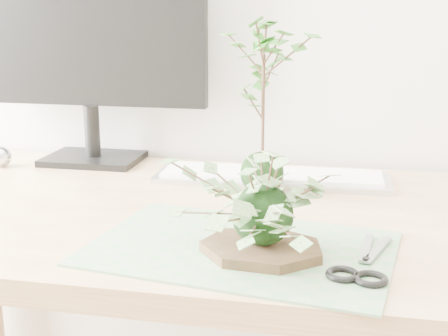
{
  "coord_description": "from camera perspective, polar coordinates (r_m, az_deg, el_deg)",
  "views": [
    {
      "loc": [
        0.2,
        0.19,
        1.09
      ],
      "look_at": [
        0.0,
        1.14,
        0.84
      ],
      "focal_mm": 50.0,
      "sensor_mm": 36.0,
      "label": 1
    }
  ],
  "objects": [
    {
      "name": "cutting_mat",
      "position": [
        0.94,
        1.54,
        -7.33
      ],
      "size": [
        0.48,
        0.35,
        0.0
      ],
      "primitive_type": "cube",
      "rotation": [
        0.0,
        0.0,
        -0.14
      ],
      "color": "#5A8F5D",
      "rests_on": "desk"
    },
    {
      "name": "maple_kokedama",
      "position": [
        1.16,
        3.65,
        9.27
      ],
      "size": [
        0.19,
        0.19,
        0.35
      ],
      "rotation": [
        0.0,
        0.0,
        -0.01
      ],
      "color": "black",
      "rests_on": "desk"
    },
    {
      "name": "ivy_kokedama",
      "position": [
        0.88,
        3.58,
        -1.69
      ],
      "size": [
        0.3,
        0.3,
        0.18
      ],
      "rotation": [
        0.0,
        0.0,
        -0.24
      ],
      "color": "black",
      "rests_on": "stone_dish"
    },
    {
      "name": "monitor",
      "position": [
        1.46,
        -12.25,
        11.21
      ],
      "size": [
        0.54,
        0.16,
        0.48
      ],
      "rotation": [
        0.0,
        0.0,
        0.01
      ],
      "color": "black",
      "rests_on": "desk"
    },
    {
      "name": "keyboard",
      "position": [
        1.3,
        4.37,
        -0.78
      ],
      "size": [
        0.49,
        0.16,
        0.02
      ],
      "rotation": [
        0.0,
        0.0,
        0.03
      ],
      "color": "#B2B2B5",
      "rests_on": "desk"
    },
    {
      "name": "foil_ball",
      "position": [
        1.49,
        -19.69,
        0.98
      ],
      "size": [
        0.05,
        0.05,
        0.05
      ],
      "primitive_type": "sphere",
      "color": "silver",
      "rests_on": "desk"
    },
    {
      "name": "stone_dish",
      "position": [
        0.91,
        3.49,
        -7.38
      ],
      "size": [
        0.2,
        0.2,
        0.01
      ],
      "primitive_type": "cylinder",
      "rotation": [
        0.0,
        0.0,
        -0.08
      ],
      "color": "black",
      "rests_on": "cutting_mat"
    },
    {
      "name": "desk",
      "position": [
        1.14,
        1.9,
        -8.09
      ],
      "size": [
        1.6,
        0.7,
        0.74
      ],
      "color": "#D2B37C",
      "rests_on": "ground_plane"
    },
    {
      "name": "scissors",
      "position": [
        0.87,
        12.73,
        -9.11
      ],
      "size": [
        0.09,
        0.19,
        0.01
      ],
      "rotation": [
        0.0,
        0.0,
        -0.21
      ],
      "color": "gray",
      "rests_on": "cutting_mat"
    }
  ]
}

